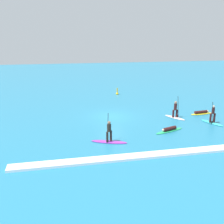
{
  "coord_description": "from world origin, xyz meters",
  "views": [
    {
      "loc": [
        -5.62,
        -26.48,
        8.18
      ],
      "look_at": [
        0.0,
        0.0,
        0.5
      ],
      "focal_mm": 42.55,
      "sensor_mm": 36.0,
      "label": 1
    }
  ],
  "objects_px": {
    "surfer_on_white_board": "(175,113)",
    "surfer_on_green_board": "(169,130)",
    "surfer_on_teal_board": "(212,119)",
    "marker_buoy": "(117,93)",
    "surfer_on_purple_board": "(109,137)",
    "surfer_on_yellow_board": "(201,113)"
  },
  "relations": [
    {
      "from": "surfer_on_purple_board",
      "to": "surfer_on_teal_board",
      "type": "relative_size",
      "value": 1.15
    },
    {
      "from": "surfer_on_yellow_board",
      "to": "surfer_on_teal_board",
      "type": "bearing_deg",
      "value": -108.74
    },
    {
      "from": "surfer_on_white_board",
      "to": "surfer_on_green_board",
      "type": "relative_size",
      "value": 0.81
    },
    {
      "from": "surfer_on_green_board",
      "to": "surfer_on_white_board",
      "type": "bearing_deg",
      "value": -141.58
    },
    {
      "from": "marker_buoy",
      "to": "surfer_on_teal_board",
      "type": "bearing_deg",
      "value": -68.19
    },
    {
      "from": "surfer_on_yellow_board",
      "to": "surfer_on_white_board",
      "type": "xyz_separation_m",
      "value": [
        -3.46,
        -0.73,
        0.36
      ]
    },
    {
      "from": "surfer_on_white_board",
      "to": "surfer_on_yellow_board",
      "type": "bearing_deg",
      "value": 73.8
    },
    {
      "from": "surfer_on_purple_board",
      "to": "surfer_on_white_board",
      "type": "xyz_separation_m",
      "value": [
        8.06,
        5.1,
        0.03
      ]
    },
    {
      "from": "surfer_on_yellow_board",
      "to": "surfer_on_green_board",
      "type": "relative_size",
      "value": 0.86
    },
    {
      "from": "surfer_on_purple_board",
      "to": "surfer_on_teal_board",
      "type": "height_order",
      "value": "surfer_on_purple_board"
    },
    {
      "from": "surfer_on_purple_board",
      "to": "surfer_on_yellow_board",
      "type": "relative_size",
      "value": 1.12
    },
    {
      "from": "surfer_on_purple_board",
      "to": "surfer_on_yellow_board",
      "type": "distance_m",
      "value": 12.92
    },
    {
      "from": "surfer_on_teal_board",
      "to": "marker_buoy",
      "type": "distance_m",
      "value": 16.3
    },
    {
      "from": "surfer_on_teal_board",
      "to": "surfer_on_green_board",
      "type": "xyz_separation_m",
      "value": [
        -5.04,
        -1.27,
        -0.3
      ]
    },
    {
      "from": "surfer_on_teal_board",
      "to": "surfer_on_green_board",
      "type": "height_order",
      "value": "surfer_on_teal_board"
    },
    {
      "from": "surfer_on_white_board",
      "to": "surfer_on_green_board",
      "type": "distance_m",
      "value": 4.35
    },
    {
      "from": "surfer_on_white_board",
      "to": "marker_buoy",
      "type": "distance_m",
      "value": 13.11
    },
    {
      "from": "marker_buoy",
      "to": "surfer_on_yellow_board",
      "type": "bearing_deg",
      "value": -60.66
    },
    {
      "from": "surfer_on_white_board",
      "to": "surfer_on_teal_board",
      "type": "relative_size",
      "value": 0.97
    },
    {
      "from": "surfer_on_purple_board",
      "to": "marker_buoy",
      "type": "height_order",
      "value": "surfer_on_purple_board"
    },
    {
      "from": "surfer_on_teal_board",
      "to": "surfer_on_green_board",
      "type": "bearing_deg",
      "value": -96.59
    },
    {
      "from": "surfer_on_purple_board",
      "to": "surfer_on_green_board",
      "type": "distance_m",
      "value": 5.98
    }
  ]
}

